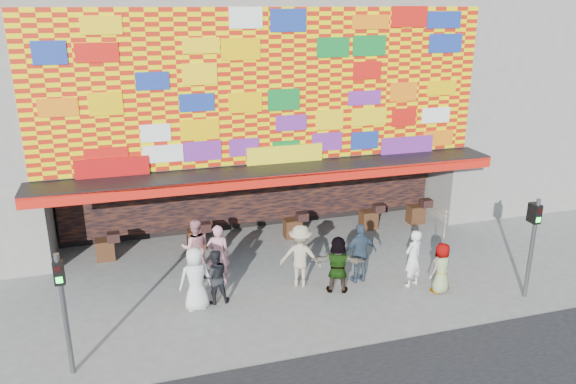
% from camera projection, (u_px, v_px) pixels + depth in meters
% --- Properties ---
extents(ground, '(90.00, 90.00, 0.00)m').
position_uv_depth(ground, '(307.00, 302.00, 16.02)').
color(ground, slate).
rests_on(ground, ground).
extents(shop_building, '(15.20, 9.40, 10.00)m').
position_uv_depth(shop_building, '(241.00, 81.00, 21.78)').
color(shop_building, gray).
rests_on(shop_building, ground).
extents(neighbor_right, '(11.00, 8.00, 12.00)m').
position_uv_depth(neighbor_right, '(528.00, 53.00, 24.92)').
color(neighbor_right, gray).
rests_on(neighbor_right, ground).
extents(signal_left, '(0.22, 0.20, 3.00)m').
position_uv_depth(signal_left, '(63.00, 301.00, 12.38)').
color(signal_left, '#59595B').
rests_on(signal_left, ground).
extents(signal_right, '(0.22, 0.20, 3.00)m').
position_uv_depth(signal_right, '(533.00, 237.00, 15.76)').
color(signal_right, '#59595B').
rests_on(signal_right, ground).
extents(ped_a, '(0.96, 0.68, 1.85)m').
position_uv_depth(ped_a, '(196.00, 279.00, 15.39)').
color(ped_a, silver).
rests_on(ped_a, ground).
extents(ped_b, '(0.74, 0.55, 1.87)m').
position_uv_depth(ped_b, '(218.00, 254.00, 16.87)').
color(ped_b, '#C47F8C').
rests_on(ped_b, ground).
extents(ped_c, '(0.78, 0.61, 1.60)m').
position_uv_depth(ped_c, '(215.00, 277.00, 15.77)').
color(ped_c, black).
rests_on(ped_c, ground).
extents(ped_d, '(1.43, 1.16, 1.93)m').
position_uv_depth(ped_d, '(300.00, 256.00, 16.69)').
color(ped_d, tan).
rests_on(ped_d, ground).
extents(ped_e, '(1.13, 0.54, 1.88)m').
position_uv_depth(ped_e, '(360.00, 253.00, 16.94)').
color(ped_e, '#314256').
rests_on(ped_e, ground).
extents(ped_f, '(1.67, 1.04, 1.72)m').
position_uv_depth(ped_f, '(338.00, 264.00, 16.38)').
color(ped_f, gray).
rests_on(ped_f, ground).
extents(ped_g, '(0.87, 0.71, 1.54)m').
position_uv_depth(ped_g, '(441.00, 268.00, 16.36)').
color(ped_g, gray).
rests_on(ped_g, ground).
extents(ped_h, '(0.76, 0.63, 1.78)m').
position_uv_depth(ped_h, '(413.00, 258.00, 16.71)').
color(ped_h, silver).
rests_on(ped_h, ground).
extents(ped_i, '(0.97, 0.80, 1.82)m').
position_uv_depth(ped_i, '(195.00, 247.00, 17.41)').
color(ped_i, '#CE858D').
rests_on(ped_i, ground).
extents(parasol, '(1.12, 1.14, 1.83)m').
position_uv_depth(parasol, '(446.00, 224.00, 15.93)').
color(parasol, '#FFD4A0').
rests_on(parasol, ground).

